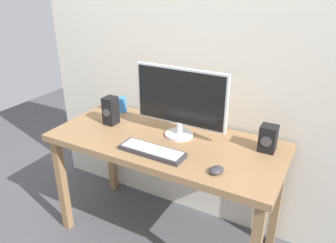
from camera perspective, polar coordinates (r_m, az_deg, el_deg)
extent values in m
plane|color=#4C4C51|center=(2.42, -0.33, -19.02)|extent=(6.00, 6.00, 0.00)
cube|color=silver|center=(2.09, 4.70, 19.79)|extent=(2.36, 0.04, 3.00)
cube|color=#936D47|center=(1.99, -0.37, -3.60)|extent=(1.41, 0.64, 0.04)
cube|color=#936D47|center=(2.37, -17.86, -10.55)|extent=(0.05, 0.05, 0.71)
cube|color=#936D47|center=(2.69, -9.79, -5.10)|extent=(0.05, 0.05, 0.71)
cube|color=#936D47|center=(2.24, 18.38, -12.90)|extent=(0.05, 0.05, 0.71)
cylinder|color=silver|center=(2.02, 1.96, -2.26)|extent=(0.17, 0.17, 0.02)
cylinder|color=silver|center=(2.00, 1.97, -1.14)|extent=(0.04, 0.04, 0.07)
cube|color=silver|center=(1.94, 2.22, 4.31)|extent=(0.58, 0.02, 0.35)
cube|color=black|center=(1.92, 2.03, 4.19)|extent=(0.56, 0.01, 0.33)
cube|color=#333338|center=(1.83, -2.77, -5.16)|extent=(0.38, 0.13, 0.03)
cube|color=silver|center=(1.82, -2.78, -4.77)|extent=(0.35, 0.11, 0.00)
ellipsoid|color=#333338|center=(1.68, 8.41, -8.33)|extent=(0.09, 0.10, 0.03)
cube|color=black|center=(1.91, 16.99, -2.82)|extent=(0.09, 0.09, 0.15)
cylinder|color=#3F3F44|center=(1.87, 16.68, -3.38)|extent=(0.06, 0.00, 0.06)
cube|color=black|center=(2.18, -9.93, 1.88)|extent=(0.08, 0.09, 0.18)
cylinder|color=#3F3F44|center=(2.15, -10.68, 1.47)|extent=(0.05, 0.00, 0.05)
cylinder|color=#337FD8|center=(2.38, -8.06, 2.93)|extent=(0.07, 0.07, 0.11)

